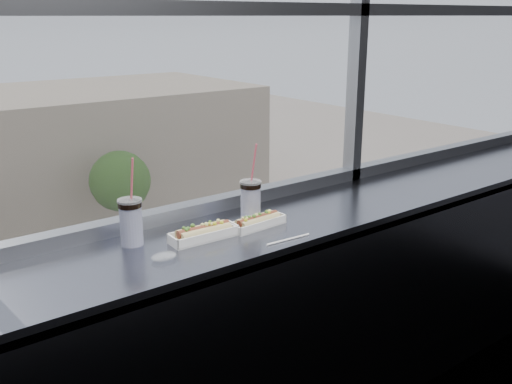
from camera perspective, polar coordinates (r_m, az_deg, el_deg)
wall_back_lower at (r=2.86m, az=-5.45°, el=-12.63°), size 6.00×0.00×6.00m
counter at (r=2.43m, az=-2.36°, el=-4.59°), size 6.00×0.55×0.06m
counter_fascia at (r=2.49m, az=1.30°, el=-17.54°), size 6.00×0.04×1.04m
hotdog_tray_left at (r=2.33m, az=-5.24°, el=-4.06°), size 0.29×0.11×0.07m
hotdog_tray_right at (r=2.45m, az=0.19°, el=-2.96°), size 0.26×0.10×0.06m
soda_cup_left at (r=2.29m, az=-12.40°, el=-2.72°), size 0.10×0.10×0.36m
soda_cup_right at (r=2.49m, az=-0.54°, el=-0.71°), size 0.10×0.10×0.35m
loose_straw at (r=2.32m, az=3.25°, el=-4.75°), size 0.21×0.02×0.01m
wrapper at (r=2.17m, az=-9.21°, el=-6.36°), size 0.10×0.07×0.02m
car_far_c at (r=30.92m, az=-12.15°, el=-5.56°), size 3.53×7.05×2.26m
car_near_d at (r=22.76m, az=-14.32°, el=-14.95°), size 2.58×5.98×1.98m
car_near_e at (r=27.14m, az=4.51°, el=-8.82°), size 2.89×6.22×2.02m
pedestrian_d at (r=33.19m, az=-15.79°, el=-4.40°), size 0.94×0.71×2.12m
tree_right at (r=34.02m, az=-13.43°, el=1.06°), size 3.55×3.55×5.55m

